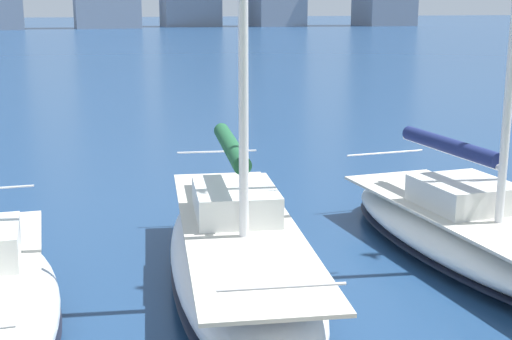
# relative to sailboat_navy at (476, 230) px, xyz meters

# --- Properties ---
(sailboat_navy) EXTENTS (3.06, 8.57, 12.46)m
(sailboat_navy) POSITION_rel_sailboat_navy_xyz_m (0.00, 0.00, 0.00)
(sailboat_navy) COLOR white
(sailboat_navy) RESTS_ON ground
(sailboat_forest) EXTENTS (3.80, 9.26, 11.97)m
(sailboat_forest) POSITION_rel_sailboat_navy_xyz_m (5.03, 0.16, 0.13)
(sailboat_forest) COLOR white
(sailboat_forest) RESTS_ON ground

